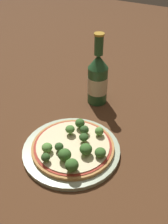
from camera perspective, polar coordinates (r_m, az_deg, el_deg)
ground_plane at (r=0.72m, az=-1.49°, el=-8.12°), size 3.00×3.00×0.00m
plate at (r=0.71m, az=-2.75°, el=-8.21°), size 0.26×0.26×0.01m
pizza at (r=0.70m, az=-2.43°, el=-7.50°), size 0.22×0.22×0.01m
broccoli_floret_0 at (r=0.72m, az=0.30°, el=-3.98°), size 0.02×0.02×0.03m
broccoli_floret_1 at (r=0.65m, az=-4.24°, el=-9.27°), size 0.03×0.03×0.03m
broccoli_floret_2 at (r=0.66m, az=3.58°, el=-8.79°), size 0.03×0.03×0.02m
broccoli_floret_3 at (r=0.67m, az=-5.45°, el=-7.55°), size 0.02×0.02×0.02m
broccoli_floret_4 at (r=0.66m, az=0.41°, el=-8.09°), size 0.03×0.03×0.03m
broccoli_floret_5 at (r=0.72m, az=-3.06°, el=-3.78°), size 0.03×0.03×0.03m
broccoli_floret_6 at (r=0.67m, az=-8.05°, el=-7.66°), size 0.03×0.03×0.02m
broccoli_floret_7 at (r=0.71m, az=3.34°, el=-4.20°), size 0.02×0.02×0.03m
broccoli_floret_8 at (r=0.73m, az=-0.90°, el=-2.44°), size 0.03×0.03×0.03m
broccoli_floret_9 at (r=0.62m, az=-2.68°, el=-11.48°), size 0.03×0.03×0.03m
broccoli_floret_10 at (r=0.69m, az=-0.06°, el=-5.53°), size 0.03×0.03×0.03m
broccoli_floret_11 at (r=0.65m, az=-8.36°, el=-9.73°), size 0.02×0.02×0.02m
beer_bottle at (r=0.85m, az=2.99°, el=7.22°), size 0.07×0.07×0.24m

